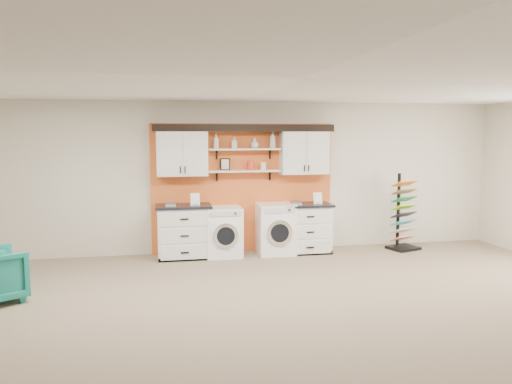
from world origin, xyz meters
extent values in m
plane|color=#86715A|center=(0.00, 0.00, 0.00)|extent=(10.00, 10.00, 0.00)
plane|color=white|center=(0.00, 0.00, 2.80)|extent=(10.00, 10.00, 0.00)
plane|color=beige|center=(0.00, 4.00, 1.40)|extent=(10.00, 0.00, 10.00)
cube|color=#DA5E25|center=(0.00, 3.96, 1.20)|extent=(3.40, 0.07, 2.40)
cube|color=white|center=(-1.13, 3.80, 1.88)|extent=(0.90, 0.34, 0.84)
cube|color=white|center=(-1.35, 3.62, 1.88)|extent=(0.42, 0.01, 0.78)
cube|color=white|center=(-0.91, 3.62, 1.88)|extent=(0.42, 0.01, 0.78)
cube|color=white|center=(1.13, 3.80, 1.88)|extent=(0.90, 0.34, 0.84)
cube|color=white|center=(0.91, 3.62, 1.88)|extent=(0.42, 0.01, 0.78)
cube|color=white|center=(1.35, 3.62, 1.88)|extent=(0.42, 0.01, 0.78)
cube|color=white|center=(0.00, 3.80, 1.53)|extent=(1.32, 0.28, 0.03)
cube|color=white|center=(0.00, 3.80, 1.93)|extent=(1.32, 0.28, 0.03)
cube|color=black|center=(0.00, 3.82, 2.33)|extent=(3.30, 0.40, 0.10)
cube|color=black|center=(0.00, 3.63, 2.27)|extent=(3.30, 0.04, 0.04)
cube|color=black|center=(-0.35, 3.85, 1.66)|extent=(0.18, 0.02, 0.22)
cube|color=beige|center=(-0.35, 3.84, 1.66)|extent=(0.14, 0.01, 0.18)
cylinder|color=red|center=(0.10, 3.80, 1.62)|extent=(0.11, 0.11, 0.16)
cylinder|color=silver|center=(0.35, 3.80, 1.61)|extent=(0.10, 0.10, 0.14)
cube|color=white|center=(-1.13, 3.65, 0.46)|extent=(0.91, 0.60, 0.91)
cube|color=black|center=(-1.13, 3.38, 0.04)|extent=(0.91, 0.06, 0.07)
cube|color=black|center=(-1.13, 3.65, 0.93)|extent=(0.97, 0.66, 0.04)
cube|color=white|center=(-1.13, 3.34, 0.75)|extent=(0.83, 0.02, 0.25)
cube|color=white|center=(-1.13, 3.34, 0.46)|extent=(0.83, 0.02, 0.25)
cube|color=white|center=(-1.13, 3.34, 0.16)|extent=(0.83, 0.02, 0.25)
cube|color=white|center=(1.13, 3.65, 0.44)|extent=(0.88, 0.60, 0.88)
cube|color=black|center=(1.13, 3.38, 0.03)|extent=(0.88, 0.06, 0.07)
cube|color=black|center=(1.13, 3.65, 0.90)|extent=(0.94, 0.66, 0.04)
cube|color=white|center=(1.13, 3.34, 0.72)|extent=(0.80, 0.02, 0.24)
cube|color=white|center=(1.13, 3.34, 0.44)|extent=(0.80, 0.02, 0.24)
cube|color=white|center=(1.13, 3.34, 0.16)|extent=(0.80, 0.02, 0.24)
cube|color=white|center=(-0.42, 3.65, 0.45)|extent=(0.64, 0.66, 0.89)
cube|color=silver|center=(-0.42, 3.31, 0.83)|extent=(0.55, 0.02, 0.09)
cylinder|color=silver|center=(-0.42, 3.31, 0.43)|extent=(0.45, 0.05, 0.45)
cylinder|color=black|center=(-0.42, 3.29, 0.43)|extent=(0.32, 0.03, 0.32)
cube|color=white|center=(0.55, 3.65, 0.46)|extent=(0.66, 0.66, 0.93)
cube|color=silver|center=(0.55, 3.31, 0.86)|extent=(0.57, 0.02, 0.10)
cylinder|color=silver|center=(0.55, 3.31, 0.45)|extent=(0.47, 0.05, 0.47)
cylinder|color=black|center=(0.55, 3.29, 0.45)|extent=(0.33, 0.03, 0.33)
cube|color=black|center=(3.04, 3.49, 0.03)|extent=(0.64, 0.58, 0.05)
cube|color=black|center=(2.99, 3.64, 0.75)|extent=(0.06, 0.06, 1.41)
cube|color=#F7886E|center=(3.04, 3.51, 0.22)|extent=(0.50, 0.37, 0.13)
cube|color=#BABABA|center=(3.04, 3.51, 0.37)|extent=(0.50, 0.37, 0.13)
cube|color=teal|center=(3.04, 3.51, 0.52)|extent=(0.50, 0.37, 0.13)
cube|color=black|center=(3.04, 3.51, 0.67)|extent=(0.50, 0.37, 0.13)
cube|color=#A6F619|center=(3.04, 3.51, 0.82)|extent=(0.50, 0.37, 0.13)
cube|color=#217954|center=(3.04, 3.51, 0.97)|extent=(0.50, 0.37, 0.13)
cube|color=#9E6D42|center=(3.04, 3.51, 1.12)|extent=(0.50, 0.37, 0.13)
cube|color=orange|center=(3.04, 3.51, 1.27)|extent=(0.50, 0.37, 0.13)
imported|color=silver|center=(-0.52, 3.80, 2.07)|extent=(0.14, 0.14, 0.26)
imported|color=silver|center=(-0.18, 3.80, 2.05)|extent=(0.11, 0.11, 0.21)
imported|color=silver|center=(0.19, 3.80, 2.04)|extent=(0.16, 0.16, 0.19)
imported|color=silver|center=(0.53, 3.80, 2.10)|extent=(0.15, 0.15, 0.31)
camera|label=1|loc=(-1.51, -5.21, 2.21)|focal=35.00mm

